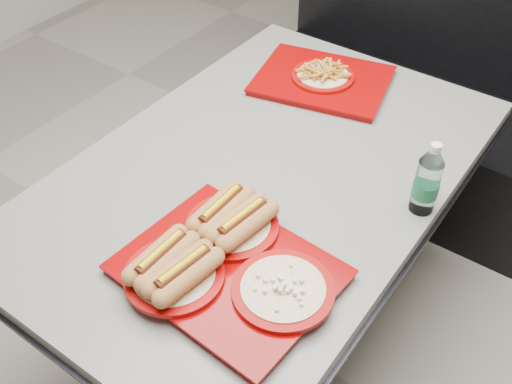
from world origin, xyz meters
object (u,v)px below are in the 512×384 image
Objects in this scene: tray_near at (223,260)px; water_bottle at (427,182)px; diner_table at (263,212)px; booth_bench at (413,95)px; tray_far at (323,78)px.

water_bottle is at bearing 58.14° from tray_near.
diner_table is 7.03× the size of water_bottle.
booth_bench is 2.86× the size of tray_far.
booth_bench reaches higher than tray_far.
booth_bench reaches higher than water_bottle.
tray_near is (0.13, -1.44, 0.38)m from booth_bench.
diner_table is at bearing -166.02° from water_bottle.
booth_bench is (0.00, 1.09, -0.18)m from diner_table.
tray_near is 0.53m from water_bottle.
tray_near is at bearing -68.97° from diner_table.
water_bottle is (0.50, -0.35, 0.06)m from tray_far.
booth_bench is 2.80× the size of tray_near.
diner_table is 0.50m from tray_far.
diner_table is 0.42m from tray_near.
tray_far is 2.34× the size of water_bottle.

